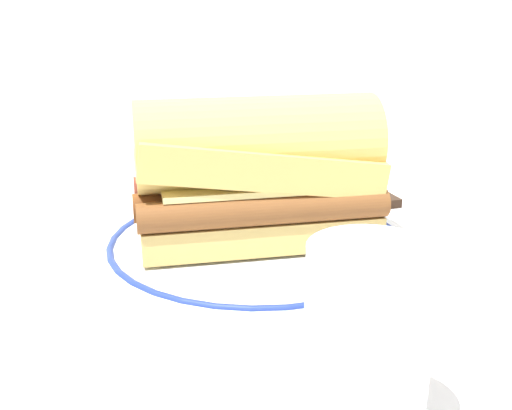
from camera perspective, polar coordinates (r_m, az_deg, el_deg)
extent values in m
plane|color=white|center=(0.56, 0.12, -4.17)|extent=(1.50, 1.50, 0.00)
cylinder|color=white|center=(0.55, 0.00, -3.83)|extent=(0.28, 0.28, 0.01)
torus|color=navy|center=(0.55, 0.00, -3.26)|extent=(0.26, 0.26, 0.01)
cube|color=#DAB561|center=(0.54, 0.00, -1.69)|extent=(0.22, 0.14, 0.03)
cylinder|color=brown|center=(0.50, 0.89, -0.49)|extent=(0.20, 0.07, 0.02)
cylinder|color=brown|center=(0.52, 0.28, 0.40)|extent=(0.20, 0.07, 0.02)
cylinder|color=brown|center=(0.55, -0.27, 1.22)|extent=(0.20, 0.07, 0.02)
cylinder|color=brown|center=(0.57, -0.78, 1.97)|extent=(0.20, 0.07, 0.02)
cube|color=#EAD67A|center=(0.53, 0.00, 2.32)|extent=(0.18, 0.12, 0.01)
cube|color=#E1B25A|center=(0.53, 0.00, 4.14)|extent=(0.22, 0.14, 0.06)
cylinder|color=#DAB95D|center=(0.52, 0.00, 5.73)|extent=(0.21, 0.12, 0.08)
cylinder|color=silver|center=(0.32, 10.06, -12.85)|extent=(0.06, 0.06, 0.11)
cylinder|color=gold|center=(0.33, 9.75, -17.30)|extent=(0.05, 0.05, 0.05)
cube|color=silver|center=(0.64, 14.80, -1.60)|extent=(0.05, 0.09, 0.01)
cube|color=black|center=(0.70, 11.45, 0.64)|extent=(0.04, 0.06, 0.01)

